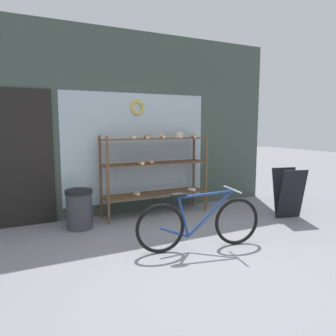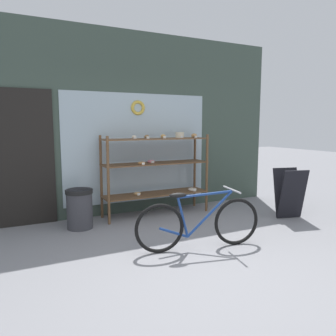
# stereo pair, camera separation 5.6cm
# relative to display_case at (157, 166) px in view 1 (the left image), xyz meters

# --- Properties ---
(ground_plane) EXTENTS (30.00, 30.00, 0.00)m
(ground_plane) POSITION_rel_display_case_xyz_m (-0.43, -2.30, -0.86)
(ground_plane) COLOR gray
(storefront_facade) EXTENTS (5.94, 0.13, 3.15)m
(storefront_facade) POSITION_rel_display_case_xyz_m (-0.47, 0.37, 0.68)
(storefront_facade) COLOR #3D4C42
(storefront_facade) RESTS_ON ground_plane
(display_case) EXTENTS (1.85, 0.47, 1.43)m
(display_case) POSITION_rel_display_case_xyz_m (0.00, 0.00, 0.00)
(display_case) COLOR brown
(display_case) RESTS_ON ground_plane
(bicycle) EXTENTS (1.63, 0.48, 0.75)m
(bicycle) POSITION_rel_display_case_xyz_m (-0.21, -1.71, -0.52)
(bicycle) COLOR black
(bicycle) RESTS_ON ground_plane
(sandwich_board) EXTENTS (0.52, 0.47, 0.83)m
(sandwich_board) POSITION_rel_display_case_xyz_m (1.88, -1.20, -0.44)
(sandwich_board) COLOR black
(sandwich_board) RESTS_ON ground_plane
(trash_bin) EXTENTS (0.40, 0.40, 0.60)m
(trash_bin) POSITION_rel_display_case_xyz_m (-1.38, -0.21, -0.53)
(trash_bin) COLOR #38383D
(trash_bin) RESTS_ON ground_plane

